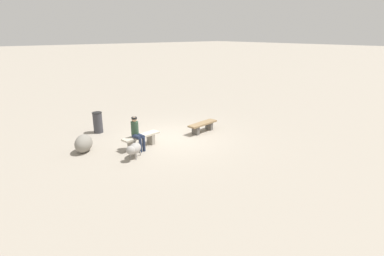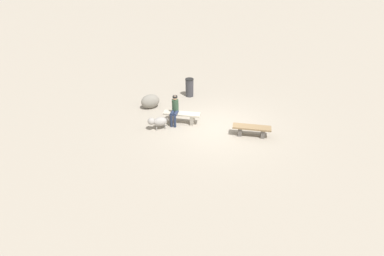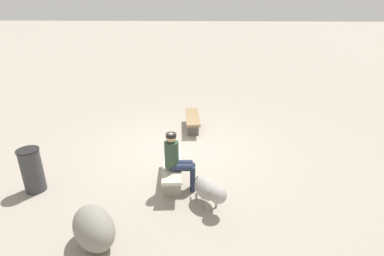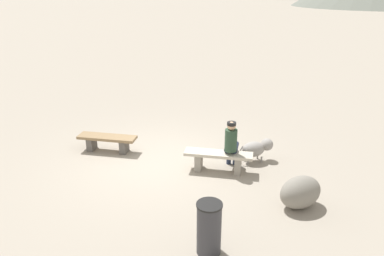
{
  "view_description": "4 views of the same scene",
  "coord_description": "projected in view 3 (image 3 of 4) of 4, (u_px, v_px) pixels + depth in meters",
  "views": [
    {
      "loc": [
        7.0,
        9.71,
        4.24
      ],
      "look_at": [
        -0.05,
        1.15,
        0.7
      ],
      "focal_mm": 28.14,
      "sensor_mm": 36.0,
      "label": 1
    },
    {
      "loc": [
        -2.69,
        11.65,
        6.92
      ],
      "look_at": [
        0.54,
        1.82,
        0.9
      ],
      "focal_mm": 30.48,
      "sensor_mm": 36.0,
      "label": 2
    },
    {
      "loc": [
        6.82,
        0.98,
        3.41
      ],
      "look_at": [
        -0.42,
        0.28,
        0.45
      ],
      "focal_mm": 26.88,
      "sensor_mm": 36.0,
      "label": 3
    },
    {
      "loc": [
        3.44,
        -7.32,
        4.1
      ],
      "look_at": [
        0.43,
        1.56,
        0.38
      ],
      "focal_mm": 33.93,
      "sensor_mm": 36.0,
      "label": 4
    }
  ],
  "objects": [
    {
      "name": "trash_bin",
      "position": [
        32.0,
        170.0,
        5.74
      ],
      "size": [
        0.42,
        0.42,
        0.92
      ],
      "color": "#38383D",
      "rests_on": "ground"
    },
    {
      "name": "dog",
      "position": [
        209.0,
        190.0,
        5.29
      ],
      "size": [
        0.79,
        0.7,
        0.56
      ],
      "rotation": [
        0.0,
        0.0,
        0.65
      ],
      "color": "gray",
      "rests_on": "ground"
    },
    {
      "name": "boulder",
      "position": [
        94.0,
        228.0,
        4.4
      ],
      "size": [
        1.03,
        1.03,
        0.66
      ],
      "primitive_type": "ellipsoid",
      "rotation": [
        0.0,
        0.0,
        3.93
      ],
      "color": "gray",
      "rests_on": "ground"
    },
    {
      "name": "bench_right",
      "position": [
        173.0,
        169.0,
        6.07
      ],
      "size": [
        1.62,
        0.59,
        0.48
      ],
      "rotation": [
        0.0,
        0.0,
        0.14
      ],
      "color": "gray",
      "rests_on": "ground"
    },
    {
      "name": "ground",
      "position": [
        180.0,
        150.0,
        7.67
      ],
      "size": [
        210.0,
        210.0,
        0.06
      ],
      "primitive_type": "cube",
      "color": "#9E9384"
    },
    {
      "name": "bench_left",
      "position": [
        192.0,
        120.0,
        8.87
      ],
      "size": [
        1.57,
        0.61,
        0.43
      ],
      "rotation": [
        0.0,
        0.0,
        0.14
      ],
      "color": "#605B56",
      "rests_on": "ground"
    },
    {
      "name": "seated_person",
      "position": [
        177.0,
        158.0,
        5.67
      ],
      "size": [
        0.34,
        0.61,
        1.26
      ],
      "rotation": [
        0.0,
        0.0,
        0.1
      ],
      "color": "#2D4733",
      "rests_on": "ground"
    }
  ]
}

